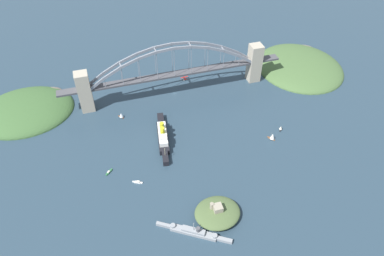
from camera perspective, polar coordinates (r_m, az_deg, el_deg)
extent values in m
plane|color=#283D4C|center=(476.51, -2.75, 5.45)|extent=(1400.00, 1400.00, 0.00)
cube|color=#ADA38E|center=(494.07, 9.78, 10.02)|extent=(15.70, 15.61, 52.37)
cube|color=#ADA38E|center=(453.36, -16.49, 5.45)|extent=(15.70, 15.61, 52.37)
cube|color=#47474C|center=(459.14, -2.87, 8.42)|extent=(204.37, 11.84, 2.40)
cube|color=#47474C|center=(500.44, 11.92, 10.66)|extent=(24.00, 11.84, 2.40)
cube|color=#47474C|center=(452.68, -19.05, 5.31)|extent=(24.00, 11.84, 2.40)
cube|color=gray|center=(486.84, 8.08, 11.20)|extent=(23.01, 1.80, 16.92)
cube|color=gray|center=(472.77, 5.82, 12.18)|extent=(22.70, 1.80, 13.93)
cube|color=gray|center=(461.15, 3.38, 12.86)|extent=(22.34, 1.80, 10.92)
cube|color=gray|center=(451.99, 0.81, 13.19)|extent=(21.92, 1.80, 7.88)
cube|color=gray|center=(445.28, -1.87, 13.15)|extent=(21.46, 1.80, 4.78)
cube|color=gray|center=(441.09, -4.59, 12.73)|extent=(21.46, 1.80, 4.78)
cube|color=gray|center=(439.47, -7.32, 11.91)|extent=(21.92, 1.80, 7.88)
cube|color=gray|center=(440.53, -9.99, 10.72)|extent=(22.34, 1.80, 10.92)
cube|color=gray|center=(444.38, -12.56, 9.16)|extent=(22.70, 1.80, 13.93)
cube|color=gray|center=(451.16, -14.99, 7.30)|extent=(23.01, 1.80, 16.92)
cube|color=gray|center=(478.68, 8.58, 10.55)|extent=(23.01, 1.80, 16.92)
cube|color=gray|center=(464.35, 6.30, 11.53)|extent=(22.70, 1.80, 13.93)
cube|color=gray|center=(452.52, 3.84, 12.21)|extent=(22.34, 1.80, 10.92)
cube|color=gray|center=(443.18, 1.23, 12.54)|extent=(21.92, 1.80, 7.88)
cube|color=gray|center=(436.34, -1.49, 12.50)|extent=(21.46, 1.80, 4.78)
cube|color=gray|center=(432.05, -4.26, 12.06)|extent=(21.46, 1.80, 4.78)
cube|color=gray|center=(430.40, -7.03, 11.23)|extent=(21.92, 1.80, 7.88)
cube|color=gray|center=(431.49, -9.76, 10.01)|extent=(22.34, 1.80, 10.92)
cube|color=gray|center=(435.42, -12.38, 8.43)|extent=(22.70, 1.80, 13.93)
cube|color=gray|center=(442.33, -14.85, 6.54)|extent=(23.01, 1.80, 16.92)
cube|color=gray|center=(490.58, 9.40, 10.32)|extent=(1.40, 10.66, 1.40)
cube|color=gray|center=(462.18, 4.85, 12.28)|extent=(1.40, 10.66, 1.40)
cube|color=gray|center=(443.68, -0.32, 12.94)|extent=(1.40, 10.66, 1.40)
cube|color=gray|center=(435.21, -5.81, 12.08)|extent=(1.40, 10.66, 1.40)
cube|color=gray|center=(437.37, -11.20, 9.67)|extent=(1.40, 10.66, 1.40)
cube|color=gray|center=(451.08, -16.09, 5.92)|extent=(1.40, 10.66, 1.40)
cylinder|color=gray|center=(482.64, 6.91, 11.10)|extent=(0.56, 0.56, 13.06)
cylinder|color=gray|center=(474.40, 7.40, 10.45)|extent=(0.56, 0.56, 13.06)
cylinder|color=gray|center=(472.58, 4.54, 11.33)|extent=(0.56, 0.56, 24.15)
cylinder|color=gray|center=(464.16, 5.00, 10.67)|extent=(0.56, 0.56, 24.15)
cylinder|color=gray|center=(464.16, 2.06, 11.39)|extent=(0.56, 0.56, 32.07)
cylinder|color=gray|center=(455.59, 2.49, 10.72)|extent=(0.56, 0.56, 32.07)
cylinder|color=gray|center=(457.43, -0.51, 11.25)|extent=(0.56, 0.56, 36.82)
cylinder|color=gray|center=(448.72, -0.12, 10.57)|extent=(0.56, 0.56, 36.82)
cylinder|color=gray|center=(452.43, -3.13, 10.92)|extent=(0.56, 0.56, 38.41)
cylinder|color=gray|center=(443.63, -2.79, 10.23)|extent=(0.56, 0.56, 38.41)
cylinder|color=gray|center=(449.22, -5.79, 10.38)|extent=(0.56, 0.56, 36.82)
cylinder|color=gray|center=(440.36, -5.49, 9.68)|extent=(0.56, 0.56, 36.82)
cylinder|color=gray|center=(447.85, -8.46, 9.65)|extent=(0.56, 0.56, 32.07)
cylinder|color=gray|center=(438.95, -8.20, 8.94)|extent=(0.56, 0.56, 32.07)
cylinder|color=gray|center=(448.35, -11.09, 8.73)|extent=(0.56, 0.56, 24.15)
cylinder|color=gray|center=(439.47, -10.88, 7.99)|extent=(0.56, 0.56, 24.15)
cylinder|color=gray|center=(450.77, -13.67, 7.62)|extent=(0.56, 0.56, 13.06)
cylinder|color=gray|center=(441.93, -13.51, 6.87)|extent=(0.56, 0.56, 13.06)
ellipsoid|color=#476638|center=(547.73, 16.49, 9.08)|extent=(119.16, 129.88, 23.98)
ellipsoid|color=#756B5B|center=(586.22, 17.08, 11.29)|extent=(41.71, 38.96, 13.19)
ellipsoid|color=#3D6033|center=(491.09, -24.58, 2.32)|extent=(115.68, 99.64, 25.36)
ellipsoid|color=#756B5B|center=(508.66, -21.66, 4.82)|extent=(40.49, 29.89, 13.95)
cube|color=black|center=(409.32, -4.58, -1.54)|extent=(17.98, 49.08, 6.42)
cube|color=black|center=(386.94, -4.18, -4.81)|extent=(8.34, 16.71, 6.42)
cube|color=black|center=(432.92, -4.94, 1.38)|extent=(9.54, 16.89, 6.42)
cube|color=white|center=(405.23, -4.63, -0.94)|extent=(14.57, 36.97, 5.46)
cube|color=white|center=(395.08, -4.54, -1.46)|extent=(9.31, 9.05, 3.20)
cylinder|color=yellow|center=(399.34, -4.66, -0.42)|extent=(4.93, 4.93, 7.93)
cylinder|color=yellow|center=(405.31, -4.75, 0.36)|extent=(4.93, 4.93, 7.93)
cylinder|color=tan|center=(382.33, -4.27, -3.75)|extent=(0.50, 0.50, 10.00)
cube|color=gray|center=(334.50, 0.24, -16.06)|extent=(38.84, 27.84, 3.29)
cube|color=gray|center=(339.37, -4.46, -14.94)|extent=(13.36, 9.93, 3.29)
cube|color=gray|center=(331.89, 5.10, -17.09)|extent=(13.67, 10.43, 3.29)
cube|color=gray|center=(331.93, 0.24, -15.79)|extent=(20.48, 15.59, 2.72)
cylinder|color=gray|center=(335.29, -3.03, -15.05)|extent=(4.61, 4.61, 2.20)
cylinder|color=gray|center=(330.10, 3.59, -16.54)|extent=(4.61, 4.61, 2.20)
cylinder|color=gray|center=(326.53, 0.24, -15.20)|extent=(0.60, 0.60, 10.00)
cylinder|color=#4C4C51|center=(328.36, 0.97, -15.62)|extent=(3.62, 3.62, 4.40)
ellipsoid|color=#4C6038|center=(342.62, 4.01, -13.14)|extent=(42.62, 37.44, 9.44)
cube|color=#9E937F|center=(337.12, 4.06, -12.50)|extent=(8.00, 8.00, 7.74)
cylinder|color=gray|center=(337.66, 3.13, -12.18)|extent=(3.60, 3.60, 8.51)
cylinder|color=#B7B7B2|center=(500.62, -1.36, 7.61)|extent=(1.71, 5.91, 0.90)
cylinder|color=#B7B7B2|center=(501.83, -0.97, 7.71)|extent=(1.71, 5.91, 0.90)
cylinder|color=black|center=(500.04, -1.36, 7.70)|extent=(0.14, 0.14, 1.13)
cylinder|color=black|center=(501.25, -0.97, 7.81)|extent=(0.14, 0.14, 1.13)
ellipsoid|color=#B21E19|center=(499.93, -1.17, 7.87)|extent=(2.45, 7.85, 1.38)
cylinder|color=black|center=(502.56, -1.33, 8.08)|extent=(1.41, 0.98, 1.31)
cube|color=#B21E19|center=(500.32, -1.22, 7.99)|extent=(10.64, 3.16, 0.20)
cube|color=#B21E19|center=(497.29, -1.01, 7.69)|extent=(4.11, 1.65, 0.12)
cube|color=black|center=(496.54, -1.01, 7.81)|extent=(0.27, 1.11, 1.50)
cube|color=brown|center=(420.89, 12.30, -1.62)|extent=(5.43, 6.37, 0.72)
cube|color=brown|center=(422.04, 11.85, -1.39)|extent=(2.08, 2.29, 0.72)
cube|color=brown|center=(419.77, 12.74, -1.86)|extent=(2.28, 2.43, 0.72)
cylinder|color=tan|center=(417.71, 12.34, -1.11)|extent=(0.16, 0.16, 9.06)
cone|color=white|center=(417.52, 12.52, -1.26)|extent=(7.37, 7.37, 7.25)
cube|color=brown|center=(446.91, -11.08, 1.71)|extent=(4.62, 5.23, 0.97)
cube|color=brown|center=(448.93, -11.39, 1.88)|extent=(1.72, 1.88, 0.97)
cube|color=brown|center=(444.90, -10.77, 1.54)|extent=(1.86, 1.98, 0.97)
cylinder|color=tan|center=(444.67, -11.19, 2.11)|extent=(0.16, 0.16, 6.82)
cone|color=white|center=(444.00, -11.05, 2.00)|extent=(6.56, 6.56, 5.46)
cube|color=#2D6B3D|center=(386.58, -12.87, -6.74)|extent=(5.92, 5.85, 1.26)
cube|color=#2D6B3D|center=(388.37, -12.51, -6.36)|extent=(2.33, 2.32, 1.26)
cube|color=#2D6B3D|center=(384.83, -13.24, -7.12)|extent=(2.51, 2.50, 1.26)
cube|color=beige|center=(385.45, -12.97, -6.71)|extent=(3.46, 3.43, 0.90)
cube|color=black|center=(433.68, 13.69, -0.30)|extent=(3.48, 3.99, 1.07)
cube|color=black|center=(431.75, 13.64, -0.52)|extent=(1.30, 1.43, 1.07)
cube|color=black|center=(435.62, 13.75, -0.08)|extent=(1.41, 1.51, 1.07)
cylinder|color=tan|center=(431.22, 13.76, 0.00)|extent=(0.16, 0.16, 5.66)
cone|color=silver|center=(432.26, 13.78, 0.07)|extent=(4.95, 4.95, 4.53)
cube|color=silver|center=(372.48, -8.54, -8.42)|extent=(6.74, 5.08, 1.15)
cube|color=silver|center=(373.57, -9.16, -8.32)|extent=(2.49, 2.18, 1.15)
cube|color=silver|center=(371.44, -7.92, -8.52)|extent=(2.62, 2.42, 1.15)
cube|color=beige|center=(371.34, -8.44, -8.32)|extent=(3.71, 3.21, 1.29)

